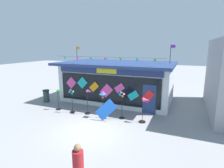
# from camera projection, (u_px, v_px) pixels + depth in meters

# --- Properties ---
(ground_plane) EXTENTS (80.00, 80.00, 0.00)m
(ground_plane) POSITION_uv_depth(u_px,v_px,m) (90.00, 130.00, 9.80)
(ground_plane) COLOR gray
(kite_shop_building) EXTENTS (9.14, 5.74, 4.64)m
(kite_shop_building) POSITION_uv_depth(u_px,v_px,m) (118.00, 81.00, 15.32)
(kite_shop_building) COLOR silver
(kite_shop_building) RESTS_ON ground_plane
(wind_spinner_far_left) EXTENTS (0.64, 0.40, 1.55)m
(wind_spinner_far_left) POSITION_uv_depth(u_px,v_px,m) (59.00, 97.00, 12.85)
(wind_spinner_far_left) COLOR black
(wind_spinner_far_left) RESTS_ON ground_plane
(wind_spinner_left) EXTENTS (0.36, 0.36, 1.67)m
(wind_spinner_left) POSITION_uv_depth(u_px,v_px,m) (72.00, 99.00, 12.28)
(wind_spinner_left) COLOR black
(wind_spinner_left) RESTS_ON ground_plane
(wind_spinner_center_left) EXTENTS (0.59, 0.36, 1.70)m
(wind_spinner_center_left) POSITION_uv_depth(u_px,v_px,m) (89.00, 99.00, 11.97)
(wind_spinner_center_left) COLOR black
(wind_spinner_center_left) RESTS_ON ground_plane
(wind_spinner_center_right) EXTENTS (0.39, 0.39, 1.73)m
(wind_spinner_center_right) POSITION_uv_depth(u_px,v_px,m) (103.00, 99.00, 11.34)
(wind_spinner_center_right) COLOR black
(wind_spinner_center_right) RESTS_ON ground_plane
(wind_spinner_right) EXTENTS (0.37, 0.34, 1.79)m
(wind_spinner_right) POSITION_uv_depth(u_px,v_px,m) (122.00, 102.00, 11.18)
(wind_spinner_right) COLOR black
(wind_spinner_right) RESTS_ON ground_plane
(wind_spinner_far_right) EXTENTS (0.62, 0.40, 1.54)m
(wind_spinner_far_right) POSITION_uv_depth(u_px,v_px,m) (145.00, 106.00, 10.60)
(wind_spinner_far_right) COLOR black
(wind_spinner_far_right) RESTS_ON ground_plane
(person_near_camera) EXTENTS (0.45, 0.47, 1.68)m
(person_near_camera) POSITION_uv_depth(u_px,v_px,m) (78.00, 168.00, 5.42)
(person_near_camera) COLOR #333D56
(person_near_camera) RESTS_ON ground_plane
(trash_bin) EXTENTS (0.52, 0.52, 1.00)m
(trash_bin) POSITION_uv_depth(u_px,v_px,m) (46.00, 96.00, 14.84)
(trash_bin) COLOR #2D4238
(trash_bin) RESTS_ON ground_plane
(display_kite_on_ground) EXTENTS (1.41, 0.22, 1.41)m
(display_kite_on_ground) POSITION_uv_depth(u_px,v_px,m) (106.00, 110.00, 10.95)
(display_kite_on_ground) COLOR blue
(display_kite_on_ground) RESTS_ON ground_plane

